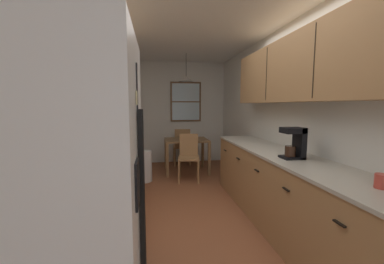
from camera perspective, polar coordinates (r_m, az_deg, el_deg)
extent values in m
plane|color=brown|center=(3.80, -0.93, -16.22)|extent=(12.00, 12.00, 0.00)
cube|color=silver|center=(3.59, -22.89, 2.92)|extent=(0.10, 9.00, 2.55)
cube|color=silver|center=(3.93, 18.96, 3.34)|extent=(0.10, 9.00, 2.55)
cube|color=silver|center=(6.15, -4.37, 4.65)|extent=(4.40, 0.10, 2.55)
cube|color=white|center=(3.68, -1.01, 24.24)|extent=(4.40, 9.00, 0.08)
cube|color=white|center=(1.47, -27.40, -16.31)|extent=(0.73, 0.76, 1.83)
cube|color=black|center=(1.42, -12.29, -18.92)|extent=(0.01, 0.01, 1.64)
cube|color=black|center=(1.38, -11.78, -19.62)|extent=(0.02, 0.02, 1.17)
cube|color=black|center=(1.46, -11.61, -18.25)|extent=(0.02, 0.02, 1.17)
cube|color=black|center=(1.18, -12.96, -11.93)|extent=(0.01, 0.15, 0.22)
cube|color=beige|center=(1.22, -13.15, 7.95)|extent=(0.01, 0.05, 0.07)
cube|color=white|center=(1.31, -12.95, 11.11)|extent=(0.01, 0.04, 0.05)
cube|color=black|center=(2.28, -22.20, -20.44)|extent=(0.62, 0.59, 0.90)
cube|color=black|center=(2.24, -13.73, -21.44)|extent=(0.01, 0.41, 0.30)
cube|color=silver|center=(2.15, -13.20, -16.50)|extent=(0.02, 0.47, 0.02)
cube|color=black|center=(2.12, -22.73, -9.22)|extent=(0.59, 0.56, 0.02)
cube|color=black|center=(2.18, -30.05, -6.70)|extent=(0.06, 0.59, 0.20)
cylinder|color=#2D2D2D|center=(2.03, -27.52, -9.65)|extent=(0.15, 0.15, 0.01)
cylinder|color=#2D2D2D|center=(2.27, -25.43, -7.90)|extent=(0.15, 0.15, 0.01)
cylinder|color=#2D2D2D|center=(1.96, -19.63, -9.87)|extent=(0.15, 0.15, 0.01)
cylinder|color=#2D2D2D|center=(2.21, -18.38, -8.01)|extent=(0.15, 0.15, 0.01)
cube|color=black|center=(2.09, -26.94, 11.81)|extent=(0.38, 0.59, 0.34)
cube|color=black|center=(1.98, -22.01, 12.37)|extent=(0.01, 0.36, 0.21)
cube|color=#2D2D33|center=(2.23, -20.47, 11.70)|extent=(0.01, 0.12, 0.21)
cube|color=#A87A4C|center=(3.39, -17.57, -11.52)|extent=(0.60, 1.82, 0.87)
cube|color=#B7B2A3|center=(3.28, -17.84, -4.02)|extent=(0.63, 1.84, 0.03)
cube|color=black|center=(2.70, -13.08, -10.13)|extent=(0.02, 0.10, 0.01)
cube|color=black|center=(3.29, -12.31, -7.14)|extent=(0.02, 0.10, 0.01)
cube|color=black|center=(3.88, -11.78, -5.06)|extent=(0.02, 0.10, 0.01)
cube|color=#A87A4C|center=(3.23, -21.09, 12.98)|extent=(0.32, 1.92, 0.64)
cube|color=#2D2319|center=(2.90, -19.20, 13.88)|extent=(0.01, 0.01, 0.59)
cube|color=#2D2319|center=(3.52, -17.32, 12.56)|extent=(0.01, 0.01, 0.59)
cube|color=#A87A4C|center=(3.14, 20.39, -13.07)|extent=(0.60, 3.19, 0.87)
cube|color=#B7B2A3|center=(3.03, 20.72, -5.00)|extent=(0.63, 3.21, 0.03)
cube|color=black|center=(1.91, 31.79, -18.12)|extent=(0.02, 0.10, 0.01)
cube|color=black|center=(2.39, 21.57, -12.65)|extent=(0.02, 0.10, 0.01)
cube|color=black|center=(2.93, 15.20, -8.89)|extent=(0.02, 0.10, 0.01)
cube|color=black|center=(3.50, 10.93, -6.27)|extent=(0.02, 0.10, 0.01)
cube|color=black|center=(4.10, 7.92, -4.37)|extent=(0.02, 0.10, 0.01)
cube|color=#A87A4C|center=(3.03, 24.33, 13.57)|extent=(0.32, 2.89, 0.74)
cube|color=#2D2319|center=(2.55, 27.19, 14.91)|extent=(0.01, 0.01, 0.68)
cube|color=#2D2319|center=(3.36, 17.38, 13.07)|extent=(0.01, 0.01, 0.68)
cube|color=brown|center=(5.20, -1.37, -1.91)|extent=(0.93, 0.75, 0.03)
cube|color=brown|center=(4.89, -5.92, -6.80)|extent=(0.06, 0.06, 0.69)
cube|color=brown|center=(5.01, 4.13, -6.47)|extent=(0.06, 0.06, 0.69)
cube|color=brown|center=(5.57, -6.29, -5.18)|extent=(0.06, 0.06, 0.69)
cube|color=brown|center=(5.67, 2.56, -4.94)|extent=(0.06, 0.06, 0.69)
cube|color=#A87A4C|center=(4.61, -0.79, -6.28)|extent=(0.45, 0.45, 0.04)
cube|color=#A87A4C|center=(4.74, -0.78, -3.14)|extent=(0.37, 0.09, 0.45)
cylinder|color=#A87A4C|center=(4.49, 1.56, -9.70)|extent=(0.04, 0.04, 0.43)
cylinder|color=#A87A4C|center=(4.49, -3.15, -9.69)|extent=(0.04, 0.04, 0.43)
cylinder|color=#A87A4C|center=(4.84, 1.41, -8.50)|extent=(0.04, 0.04, 0.43)
cylinder|color=#A87A4C|center=(4.85, -2.95, -8.50)|extent=(0.04, 0.04, 0.43)
cube|color=#A87A4C|center=(5.88, -2.46, -3.50)|extent=(0.40, 0.40, 0.04)
cube|color=#A87A4C|center=(5.67, -2.29, -1.58)|extent=(0.37, 0.04, 0.45)
cylinder|color=#A87A4C|center=(6.09, -4.34, -5.42)|extent=(0.04, 0.04, 0.43)
cylinder|color=#A87A4C|center=(6.13, -0.92, -5.33)|extent=(0.04, 0.04, 0.43)
cylinder|color=#A87A4C|center=(5.74, -4.09, -6.16)|extent=(0.04, 0.04, 0.43)
cylinder|color=#A87A4C|center=(5.77, -0.46, -6.06)|extent=(0.04, 0.04, 0.43)
cylinder|color=black|center=(5.22, -1.42, 15.76)|extent=(0.01, 0.01, 0.48)
cone|color=#B7B2A8|center=(5.18, -1.41, 12.60)|extent=(0.32, 0.32, 0.10)
sphere|color=white|center=(5.18, -1.41, 12.82)|extent=(0.06, 0.06, 0.06)
cube|color=brown|center=(6.11, -1.51, 7.24)|extent=(0.78, 0.04, 1.00)
cube|color=silver|center=(6.09, -1.49, 7.24)|extent=(0.70, 0.01, 0.92)
cube|color=brown|center=(6.09, -1.49, 7.24)|extent=(0.70, 0.02, 0.03)
cylinder|color=white|center=(4.72, -11.34, -8.03)|extent=(0.29, 0.29, 0.59)
cylinder|color=red|center=(2.55, -20.48, -4.75)|extent=(0.12, 0.12, 0.17)
cylinder|color=white|center=(2.54, -20.56, -2.68)|extent=(0.12, 0.12, 0.02)
cube|color=white|center=(2.34, -12.57, -18.04)|extent=(0.02, 0.16, 0.24)
cube|color=black|center=(2.76, 22.76, -5.60)|extent=(0.22, 0.18, 0.02)
cube|color=black|center=(2.77, 24.31, -2.39)|extent=(0.06, 0.18, 0.33)
cube|color=black|center=(2.71, 23.02, 0.36)|extent=(0.22, 0.18, 0.06)
cylinder|color=#331E14|center=(2.73, 22.46, -4.26)|extent=(0.11, 0.11, 0.11)
cylinder|color=#BF3F33|center=(2.09, 38.57, -9.19)|extent=(0.08, 0.08, 0.10)
cylinder|color=#4C7299|center=(5.13, -2.14, -1.52)|extent=(0.16, 0.16, 0.06)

